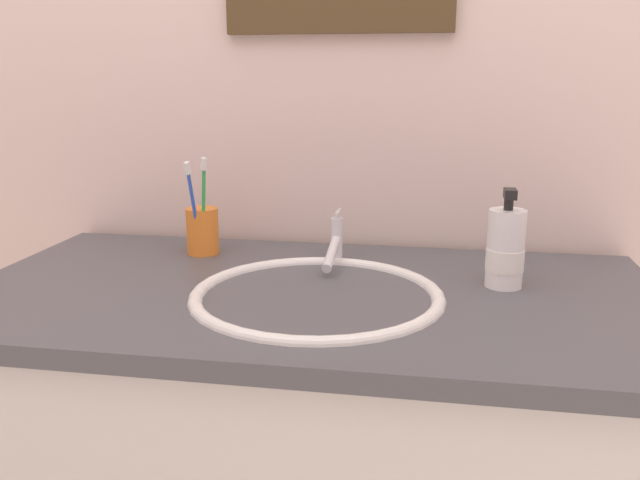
# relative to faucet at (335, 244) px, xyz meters

# --- Properties ---
(tiled_wall_back) EXTENTS (2.40, 0.04, 2.40)m
(tiled_wall_back) POSITION_rel_faucet_xyz_m (-0.02, 0.20, 0.30)
(tiled_wall_back) COLOR beige
(tiled_wall_back) RESTS_ON ground
(sink_basin) EXTENTS (0.43, 0.43, 0.11)m
(sink_basin) POSITION_rel_faucet_xyz_m (0.00, -0.20, -0.08)
(sink_basin) COLOR white
(sink_basin) RESTS_ON vanity_counter
(faucet) EXTENTS (0.02, 0.16, 0.10)m
(faucet) POSITION_rel_faucet_xyz_m (0.00, 0.00, 0.00)
(faucet) COLOR silver
(faucet) RESTS_ON sink_basin
(toothbrush_cup) EXTENTS (0.07, 0.07, 0.10)m
(toothbrush_cup) POSITION_rel_faucet_xyz_m (-0.28, 0.03, 0.01)
(toothbrush_cup) COLOR orange
(toothbrush_cup) RESTS_ON vanity_counter
(toothbrush_blue) EXTENTS (0.01, 0.05, 0.19)m
(toothbrush_blue) POSITION_rel_faucet_xyz_m (-0.28, -0.00, 0.07)
(toothbrush_blue) COLOR blue
(toothbrush_blue) RESTS_ON toothbrush_cup
(toothbrush_green) EXTENTS (0.03, 0.03, 0.20)m
(toothbrush_green) POSITION_rel_faucet_xyz_m (-0.26, 0.01, 0.08)
(toothbrush_green) COLOR green
(toothbrush_green) RESTS_ON toothbrush_cup
(soap_dispenser) EXTENTS (0.07, 0.07, 0.17)m
(soap_dispenser) POSITION_rel_faucet_xyz_m (0.31, -0.09, 0.03)
(soap_dispenser) COLOR white
(soap_dispenser) RESTS_ON vanity_counter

